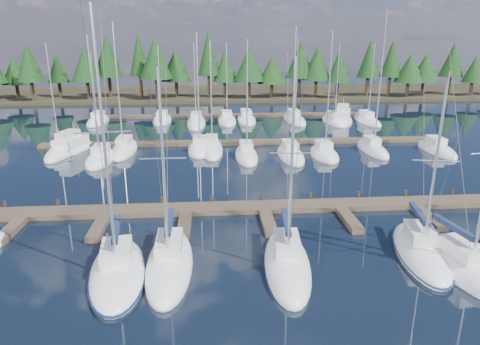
{
  "coord_description": "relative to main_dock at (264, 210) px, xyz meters",
  "views": [
    {
      "loc": [
        -4.14,
        -13.05,
        12.91
      ],
      "look_at": [
        -1.51,
        22.0,
        1.83
      ],
      "focal_mm": 32.0,
      "sensor_mm": 36.0,
      "label": 1
    }
  ],
  "objects": [
    {
      "name": "back_sailboat_rows",
      "position": [
        0.03,
        27.71,
        0.06
      ],
      "size": [
        47.3,
        32.26,
        16.37
      ],
      "color": "silver",
      "rests_on": "ground"
    },
    {
      "name": "front_sailboat_4",
      "position": [
        8.83,
        -7.5,
        0.06
      ],
      "size": [
        4.62,
        9.02,
        11.33
      ],
      "color": "silver",
      "rests_on": "ground"
    },
    {
      "name": "motor_yacht_right",
      "position": [
        17.21,
        35.82,
        0.32
      ],
      "size": [
        6.14,
        10.03,
        4.77
      ],
      "color": "silver",
      "rests_on": "ground"
    },
    {
      "name": "front_sailboat_2",
      "position": [
        -6.61,
        -7.77,
        0.07
      ],
      "size": [
        2.77,
        9.01,
        12.33
      ],
      "color": "silver",
      "rests_on": "ground"
    },
    {
      "name": "main_dock",
      "position": [
        0.0,
        0.0,
        0.0
      ],
      "size": [
        44.0,
        6.13,
        0.9
      ],
      "color": "#4A3C2E",
      "rests_on": "ground"
    },
    {
      "name": "front_sailboat_5",
      "position": [
        10.38,
        -9.68,
        0.08
      ],
      "size": [
        4.11,
        8.64,
        13.2
      ],
      "color": "silver",
      "rests_on": "ground"
    },
    {
      "name": "back_docks",
      "position": [
        0.0,
        32.23,
        -0.0
      ],
      "size": [
        50.0,
        21.8,
        0.4
      ],
      "color": "#4A3C2E",
      "rests_on": "ground"
    },
    {
      "name": "motor_yacht_left",
      "position": [
        -20.44,
        20.22,
        0.26
      ],
      "size": [
        5.0,
        8.76,
        4.15
      ],
      "color": "silver",
      "rests_on": "ground"
    },
    {
      "name": "front_sailboat_3",
      "position": [
        0.3,
        -8.27,
        0.08
      ],
      "size": [
        3.49,
        9.1,
        12.85
      ],
      "color": "silver",
      "rests_on": "ground"
    },
    {
      "name": "ground",
      "position": [
        0.0,
        12.64,
        -0.2
      ],
      "size": [
        260.0,
        260.0,
        0.0
      ],
      "primitive_type": "plane",
      "color": "black",
      "rests_on": "ground"
    },
    {
      "name": "front_sailboat_1",
      "position": [
        -9.46,
        -8.53,
        0.08
      ],
      "size": [
        4.31,
        8.98,
        15.28
      ],
      "color": "silver",
      "rests_on": "ground"
    },
    {
      "name": "far_shore",
      "position": [
        0.0,
        72.64,
        0.1
      ],
      "size": [
        220.0,
        30.0,
        0.6
      ],
      "primitive_type": "cube",
      "color": "#2D2819",
      "rests_on": "ground"
    },
    {
      "name": "tree_line",
      "position": [
        -3.87,
        62.88,
        7.28
      ],
      "size": [
        183.83,
        11.45,
        13.7
      ],
      "color": "black",
      "rests_on": "far_shore"
    }
  ]
}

